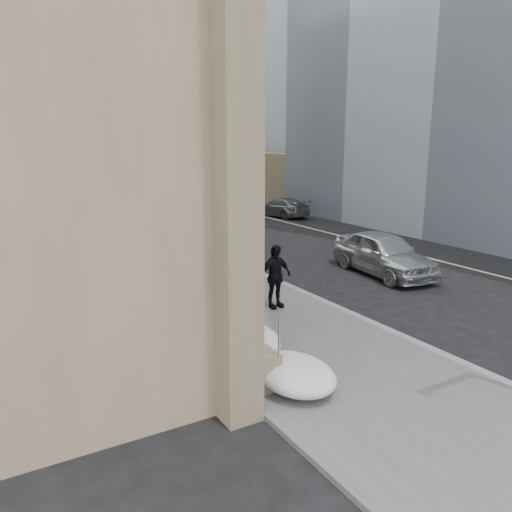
{
  "coord_description": "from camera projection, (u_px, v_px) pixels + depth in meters",
  "views": [
    {
      "loc": [
        -6.81,
        -9.73,
        5.1
      ],
      "look_at": [
        0.48,
        2.83,
        1.7
      ],
      "focal_mm": 35.0,
      "sensor_mm": 36.0,
      "label": 1
    }
  ],
  "objects": [
    {
      "name": "ground",
      "position": [
        295.0,
        345.0,
        12.68
      ],
      "size": [
        140.0,
        140.0,
        0.0
      ],
      "primitive_type": "plane",
      "color": "black",
      "rests_on": "ground"
    },
    {
      "name": "sidewalk",
      "position": [
        161.0,
        262.0,
        21.09
      ],
      "size": [
        5.0,
        80.0,
        0.12
      ],
      "primitive_type": "cube",
      "color": "#49494B",
      "rests_on": "ground"
    },
    {
      "name": "curb",
      "position": [
        217.0,
        255.0,
        22.37
      ],
      "size": [
        0.24,
        80.0,
        0.12
      ],
      "primitive_type": "cube",
      "color": "slate",
      "rests_on": "ground"
    },
    {
      "name": "lane_line",
      "position": [
        352.0,
        239.0,
        26.23
      ],
      "size": [
        0.15,
        70.0,
        0.01
      ],
      "primitive_type": "cube",
      "color": "#BFB78C",
      "rests_on": "ground"
    },
    {
      "name": "far_podium",
      "position": [
        422.0,
        196.0,
        28.22
      ],
      "size": [
        2.0,
        80.0,
        4.0
      ],
      "primitive_type": "cube",
      "color": "#74664B",
      "rests_on": "ground"
    },
    {
      "name": "bg_building_mid",
      "position": [
        50.0,
        66.0,
        61.97
      ],
      "size": [
        30.0,
        12.0,
        28.0
      ],
      "primitive_type": "cube",
      "color": "slate",
      "rests_on": "ground"
    },
    {
      "name": "streetlight_mid",
      "position": [
        183.0,
        150.0,
        24.77
      ],
      "size": [
        1.71,
        0.24,
        8.0
      ],
      "color": "#2D2D30",
      "rests_on": "ground"
    },
    {
      "name": "streetlight_far",
      "position": [
        92.0,
        146.0,
        41.61
      ],
      "size": [
        1.71,
        0.24,
        8.0
      ],
      "color": "#2D2D30",
      "rests_on": "ground"
    },
    {
      "name": "traffic_signal",
      "position": [
        125.0,
        157.0,
        31.31
      ],
      "size": [
        4.1,
        0.22,
        6.0
      ],
      "color": "#2D2D30",
      "rests_on": "ground"
    },
    {
      "name": "snow_bank",
      "position": [
        142.0,
        266.0,
        18.71
      ],
      "size": [
        1.7,
        18.1,
        0.76
      ],
      "color": "silver",
      "rests_on": "sidewalk"
    },
    {
      "name": "mounted_horse_left",
      "position": [
        206.0,
        272.0,
        14.62
      ],
      "size": [
        1.88,
        2.95,
        2.81
      ],
      "rotation": [
        0.0,
        0.0,
        2.89
      ],
      "color": "#522618",
      "rests_on": "sidewalk"
    },
    {
      "name": "mounted_horse_right",
      "position": [
        233.0,
        250.0,
        18.0
      ],
      "size": [
        2.2,
        2.29,
        2.65
      ],
      "rotation": [
        0.0,
        0.0,
        3.57
      ],
      "color": "#512817",
      "rests_on": "sidewalk"
    },
    {
      "name": "pedestrian",
      "position": [
        275.0,
        276.0,
        14.96
      ],
      "size": [
        1.16,
        0.53,
        1.94
      ],
      "primitive_type": "imported",
      "rotation": [
        0.0,
        0.0,
        0.05
      ],
      "color": "black",
      "rests_on": "sidewalk"
    },
    {
      "name": "car_silver",
      "position": [
        383.0,
        253.0,
        19.19
      ],
      "size": [
        2.53,
        5.07,
        1.66
      ],
      "primitive_type": "imported",
      "rotation": [
        0.0,
        0.0,
        -0.12
      ],
      "color": "#B9BDC1",
      "rests_on": "ground"
    },
    {
      "name": "car_grey",
      "position": [
        280.0,
        207.0,
        33.71
      ],
      "size": [
        2.62,
        4.66,
        1.27
      ],
      "primitive_type": "imported",
      "rotation": [
        0.0,
        0.0,
        3.34
      ],
      "color": "slate",
      "rests_on": "ground"
    }
  ]
}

